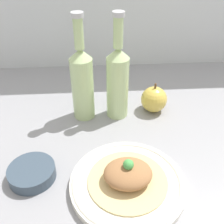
# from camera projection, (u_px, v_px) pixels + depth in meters

# --- Properties ---
(ground_plane) EXTENTS (1.80, 1.10, 0.04)m
(ground_plane) POSITION_uv_depth(u_px,v_px,m) (143.00, 158.00, 0.69)
(ground_plane) COLOR gray
(plate) EXTENTS (0.26, 0.26, 0.02)m
(plate) POSITION_uv_depth(u_px,v_px,m) (127.00, 183.00, 0.58)
(plate) COLOR silver
(plate) RESTS_ON ground_plane
(plated_food) EXTENTS (0.18, 0.18, 0.06)m
(plated_food) POSITION_uv_depth(u_px,v_px,m) (128.00, 175.00, 0.57)
(plated_food) COLOR #D6BC7F
(plated_food) RESTS_ON plate
(cider_bottle_left) EXTENTS (0.06, 0.06, 0.31)m
(cider_bottle_left) POSITION_uv_depth(u_px,v_px,m) (82.00, 81.00, 0.74)
(cider_bottle_left) COLOR #B7D18E
(cider_bottle_left) RESTS_ON ground_plane
(cider_bottle_right) EXTENTS (0.06, 0.06, 0.31)m
(cider_bottle_right) POSITION_uv_depth(u_px,v_px,m) (118.00, 80.00, 0.75)
(cider_bottle_right) COLOR #B7D18E
(cider_bottle_right) RESTS_ON ground_plane
(apple) EXTENTS (0.08, 0.08, 0.10)m
(apple) POSITION_uv_depth(u_px,v_px,m) (154.00, 99.00, 0.81)
(apple) COLOR gold
(apple) RESTS_ON ground_plane
(dipping_bowl) EXTENTS (0.11, 0.11, 0.03)m
(dipping_bowl) POSITION_uv_depth(u_px,v_px,m) (32.00, 173.00, 0.60)
(dipping_bowl) COLOR #384756
(dipping_bowl) RESTS_ON ground_plane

